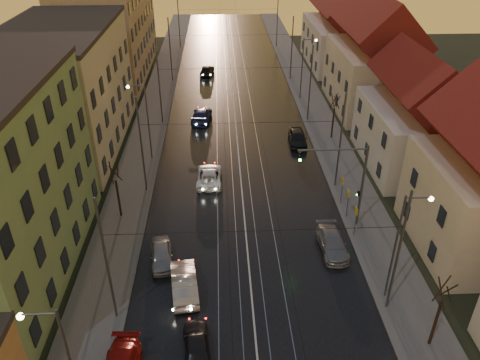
{
  "coord_description": "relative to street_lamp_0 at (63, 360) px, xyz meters",
  "views": [
    {
      "loc": [
        -1.81,
        -12.17,
        22.56
      ],
      "look_at": [
        -0.29,
        20.82,
        2.8
      ],
      "focal_mm": 35.0,
      "sensor_mm": 36.0,
      "label": 1
    }
  ],
  "objects": [
    {
      "name": "road",
      "position": [
        9.1,
        38.0,
        -4.87
      ],
      "size": [
        16.0,
        120.0,
        0.04
      ],
      "primitive_type": "cube",
      "color": "black",
      "rests_on": "ground"
    },
    {
      "name": "sidewalk_left",
      "position": [
        -0.9,
        38.0,
        -4.81
      ],
      "size": [
        4.0,
        120.0,
        0.15
      ],
      "primitive_type": "cube",
      "color": "#4C4C4C",
      "rests_on": "ground"
    },
    {
      "name": "sidewalk_right",
      "position": [
        19.1,
        38.0,
        -4.81
      ],
      "size": [
        4.0,
        120.0,
        0.15
      ],
      "primitive_type": "cube",
      "color": "#4C4C4C",
      "rests_on": "ground"
    },
    {
      "name": "tram_rail_0",
      "position": [
        6.9,
        38.0,
        -4.83
      ],
      "size": [
        0.06,
        120.0,
        0.03
      ],
      "primitive_type": "cube",
      "color": "gray",
      "rests_on": "road"
    },
    {
      "name": "tram_rail_1",
      "position": [
        8.33,
        38.0,
        -4.83
      ],
      "size": [
        0.06,
        120.0,
        0.03
      ],
      "primitive_type": "cube",
      "color": "gray",
      "rests_on": "road"
    },
    {
      "name": "tram_rail_2",
      "position": [
        9.87,
        38.0,
        -4.83
      ],
      "size": [
        0.06,
        120.0,
        0.03
      ],
      "primitive_type": "cube",
      "color": "gray",
      "rests_on": "road"
    },
    {
      "name": "tram_rail_3",
      "position": [
        11.3,
        38.0,
        -4.83
      ],
      "size": [
        0.06,
        120.0,
        0.03
      ],
      "primitive_type": "cube",
      "color": "gray",
      "rests_on": "road"
    },
    {
      "name": "apartment_left_2",
      "position": [
        -8.4,
        32.0,
        1.11
      ],
      "size": [
        10.0,
        20.0,
        12.0
      ],
      "primitive_type": "cube",
      "color": "#BBB590",
      "rests_on": "ground"
    },
    {
      "name": "apartment_left_3",
      "position": [
        -8.4,
        56.0,
        2.11
      ],
      "size": [
        10.0,
        24.0,
        14.0
      ],
      "primitive_type": "cube",
      "color": "#987F62",
      "rests_on": "ground"
    },
    {
      "name": "house_right_2",
      "position": [
        26.1,
        26.0,
        -0.24
      ],
      "size": [
        9.18,
        12.24,
        9.2
      ],
      "color": "silver",
      "rests_on": "ground"
    },
    {
      "name": "house_right_3",
      "position": [
        26.1,
        41.0,
        0.92
      ],
      "size": [
        9.18,
        14.28,
        11.5
      ],
      "color": "beige",
      "rests_on": "ground"
    },
    {
      "name": "house_right_4",
      "position": [
        26.1,
        59.0,
        0.16
      ],
      "size": [
        9.18,
        16.32,
        10.0
      ],
      "color": "silver",
      "rests_on": "ground"
    },
    {
      "name": "catenary_pole_l_1",
      "position": [
        0.5,
        7.0,
        -0.39
      ],
      "size": [
        0.16,
        0.16,
        9.0
      ],
      "primitive_type": "cylinder",
      "color": "#595B60",
      "rests_on": "ground"
    },
    {
      "name": "catenary_pole_r_1",
      "position": [
        17.7,
        7.0,
        -0.39
      ],
      "size": [
        0.16,
        0.16,
        9.0
      ],
      "primitive_type": "cylinder",
      "color": "#595B60",
      "rests_on": "ground"
    },
    {
      "name": "catenary_pole_l_2",
      "position": [
        0.5,
        22.0,
        -0.39
      ],
      "size": [
        0.16,
        0.16,
        9.0
      ],
      "primitive_type": "cylinder",
      "color": "#595B60",
      "rests_on": "ground"
    },
    {
      "name": "catenary_pole_r_2",
      "position": [
        17.7,
        22.0,
        -0.39
      ],
      "size": [
        0.16,
        0.16,
        9.0
      ],
      "primitive_type": "cylinder",
      "color": "#595B60",
      "rests_on": "ground"
    },
    {
      "name": "catenary_pole_l_3",
      "position": [
        0.5,
        37.0,
        -0.39
      ],
      "size": [
        0.16,
        0.16,
        9.0
      ],
      "primitive_type": "cylinder",
      "color": "#595B60",
      "rests_on": "ground"
    },
    {
      "name": "catenary_pole_r_3",
      "position": [
        17.7,
        37.0,
        -0.39
      ],
      "size": [
        0.16,
        0.16,
        9.0
      ],
      "primitive_type": "cylinder",
      "color": "#595B60",
      "rests_on": "ground"
    },
    {
      "name": "catenary_pole_l_4",
      "position": [
        0.5,
        52.0,
        -0.39
      ],
      "size": [
        0.16,
        0.16,
        9.0
      ],
      "primitive_type": "cylinder",
      "color": "#595B60",
      "rests_on": "ground"
    },
    {
      "name": "catenary_pole_r_4",
      "position": [
        17.7,
        52.0,
        -0.39
      ],
      "size": [
        0.16,
        0.16,
        9.0
      ],
      "primitive_type": "cylinder",
      "color": "#595B60",
      "rests_on": "ground"
    },
    {
      "name": "catenary_pole_l_5",
      "position": [
        0.5,
        70.0,
        -0.39
      ],
      "size": [
        0.16,
        0.16,
        9.0
      ],
      "primitive_type": "cylinder",
      "color": "#595B60",
      "rests_on": "ground"
    },
    {
      "name": "catenary_pole_r_5",
      "position": [
        17.7,
        70.0,
        -0.39
      ],
      "size": [
        0.16,
        0.16,
        9.0
      ],
      "primitive_type": "cylinder",
      "color": "#595B60",
      "rests_on": "ground"
    },
    {
      "name": "street_lamp_0",
      "position": [
        0.0,
        0.0,
        0.0
      ],
      "size": [
        1.75,
        0.32,
        8.0
      ],
      "color": "#595B60",
      "rests_on": "ground"
    },
    {
      "name": "street_lamp_1",
      "position": [
        18.21,
        8.0,
        0.0
      ],
      "size": [
        1.75,
        0.32,
        8.0
      ],
      "color": "#595B60",
      "rests_on": "ground"
    },
    {
      "name": "street_lamp_2",
      "position": [
        0.0,
        28.0,
        0.0
      ],
      "size": [
        1.75,
        0.32,
        8.0
      ],
      "color": "#595B60",
      "rests_on": "ground"
    },
    {
      "name": "street_lamp_3",
      "position": [
        18.21,
        44.0,
        0.0
      ],
      "size": [
        1.75,
        0.32,
        8.0
      ],
      "color": "#595B60",
      "rests_on": "ground"
    },
    {
      "name": "traffic_light_mast",
      "position": [
        17.1,
        16.0,
        -0.29
      ],
      "size": [
        5.3,
        0.32,
        7.2
      ],
      "color": "#595B60",
      "rests_on": "ground"
    },
    {
      "name": "bare_tree_0",
      "position": [
        -1.09,
        18.0,
        -2.4
      ],
      "size": [
        1.09,
        1.09,
        5.11
      ],
      "color": "black",
      "rests_on": "ground"
    },
    {
      "name": "bare_tree_1",
      "position": [
        19.31,
        4.0,
        -2.4
      ],
      "size": [
        1.09,
        1.09,
        5.11
      ],
      "color": "black",
      "rests_on": "ground"
    },
    {
      "name": "bare_tree_2",
      "position": [
        19.51,
        32.0,
        -2.4
      ],
      "size": [
        1.09,
        1.09,
        5.11
      ],
      "color": "black",
      "rests_on": "ground"
    },
    {
      "name": "driving_car_0",
      "position": [
        5.63,
        4.13,
        -4.25
      ],
      "size": [
        1.88,
        3.88,
        1.28
      ],
      "primitive_type": "imported",
      "rotation": [
        0.0,
        0.0,
        3.24
      ],
      "color": "black",
      "rests_on": "ground"
    },
    {
      "name": "driving_car_1",
      "position": [
        4.65,
        9.1,
        -4.11
      ],
      "size": [
        2.24,
        4.86,
        1.54
      ],
      "primitive_type": "imported",
      "rotation": [
        0.0,
        0.0,
        3.27
      ],
      "color": "#A6A7AC",
      "rests_on": "ground"
    },
    {
      "name": "driving_car_2",
      "position": [
        6.17,
        23.29,
        -4.22
      ],
      "size": [
        2.31,
        4.86,
        1.34
      ],
      "primitive_type": "imported",
      "rotation": [
        0.0,
        0.0,
        3.12
      ],
      "color": "white",
      "rests_on": "ground"
    },
    {
      "name": "driving_car_3",
      "position": [
        5.1,
        37.47,
        -4.14
      ],
      "size": [
        2.62,
        5.34,
        1.49
      ],
      "primitive_type": "imported",
      "rotation": [
        0.0,
        0.0,
        3.04
      ],
      "color": "navy",
      "rests_on": "ground"
    },
    {
      "name": "driving_car_4",
      "position": [
        5.47,
        54.72,
        -4.14
      ],
      "size": [
        2.34,
        4.56,
        1.49
      ],
      "primitive_type": "imported",
      "rotation": [
        0.0,
        0.0,
        3.0
      ],
      "color": "black",
      "rests_on": "ground"
    },
    {
      "name": "parked_left_3",
      "position": [
        2.84,
        12.18,
        -4.23
      ],
      "size": [
        2.05,
        4.0,
        1.3
      ],
      "primitive_type": "imported",
      "rotation": [
        0.0,
        0.0,
        0.14
      ],
      "color": "#A0A1A6",
      "rests_on": "ground"
    },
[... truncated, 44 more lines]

